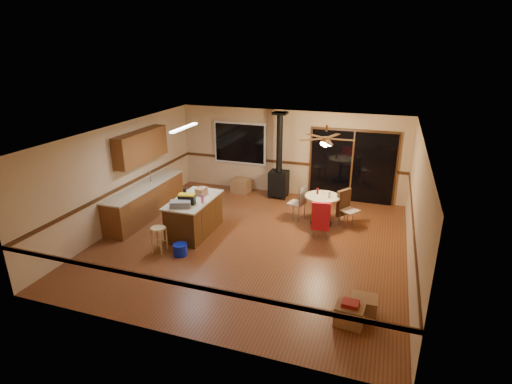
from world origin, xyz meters
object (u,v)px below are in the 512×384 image
at_px(wood_stove, 279,174).
at_px(box_corner_a, 349,314).
at_px(toolbox_grey, 180,204).
at_px(dining_table, 322,205).
at_px(box_under_window, 241,185).
at_px(toolbox_black, 187,200).
at_px(bar_stool, 159,239).
at_px(kitchen_island, 194,216).
at_px(chair_near, 321,216).
at_px(chair_right, 344,203).
at_px(chair_left, 300,199).
at_px(box_corner_b, 364,306).
at_px(blue_bucket, 180,250).

relative_size(wood_stove, box_corner_a, 5.39).
bearing_deg(wood_stove, toolbox_grey, -110.51).
bearing_deg(dining_table, box_under_window, 150.85).
xyz_separation_m(toolbox_black, bar_stool, (-0.32, -0.80, -0.71)).
distance_m(kitchen_island, chair_near, 3.08).
bearing_deg(chair_right, box_under_window, 157.09).
bearing_deg(toolbox_grey, chair_right, 32.62).
bearing_deg(bar_stool, dining_table, 39.62).
bearing_deg(box_corner_a, bar_stool, 164.95).
xyz_separation_m(chair_right, box_under_window, (-3.38, 1.43, -0.38)).
height_order(toolbox_grey, chair_near, toolbox_grey).
distance_m(wood_stove, bar_stool, 4.50).
bearing_deg(bar_stool, wood_stove, 68.81).
bearing_deg(box_under_window, chair_left, -34.00).
height_order(chair_near, box_corner_b, chair_near).
relative_size(kitchen_island, box_corner_b, 3.86).
xyz_separation_m(toolbox_grey, box_under_window, (0.10, 3.65, -0.75)).
relative_size(toolbox_black, box_under_window, 0.69).
relative_size(chair_left, chair_right, 0.74).
bearing_deg(kitchen_island, chair_right, 26.00).
distance_m(bar_stool, chair_right, 4.69).
relative_size(blue_bucket, box_under_window, 0.57).
bearing_deg(blue_bucket, chair_near, 32.28).
distance_m(box_corner_a, box_corner_b, 0.37).
bearing_deg(wood_stove, box_corner_a, -62.99).
height_order(chair_left, box_corner_a, chair_left).
bearing_deg(wood_stove, kitchen_island, -113.09).
relative_size(bar_stool, box_corner_a, 1.27).
height_order(box_under_window, box_corner_b, box_under_window).
bearing_deg(toolbox_grey, toolbox_black, 77.33).
bearing_deg(chair_left, bar_stool, -133.71).
bearing_deg(box_corner_a, box_under_window, 126.35).
xyz_separation_m(wood_stove, box_corner_a, (2.73, -5.35, -0.55)).
bearing_deg(toolbox_grey, chair_left, 42.65).
relative_size(toolbox_grey, box_corner_b, 1.07).
xyz_separation_m(chair_left, box_under_window, (-2.23, 1.50, -0.37)).
height_order(wood_stove, box_under_window, wood_stove).
bearing_deg(kitchen_island, dining_table, 27.84).
bearing_deg(box_under_window, toolbox_grey, -91.58).
distance_m(bar_stool, chair_near, 3.78).
bearing_deg(blue_bucket, chair_left, 52.62).
distance_m(chair_right, box_corner_b, 3.77).
height_order(bar_stool, chair_left, chair_left).
distance_m(toolbox_black, blue_bucket, 1.20).
bearing_deg(chair_right, chair_left, -176.12).
relative_size(wood_stove, chair_near, 3.60).
bearing_deg(box_corner_b, dining_table, 111.06).
relative_size(blue_bucket, dining_table, 0.35).
bearing_deg(bar_stool, kitchen_island, 74.17).
relative_size(toolbox_grey, blue_bucket, 1.47).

